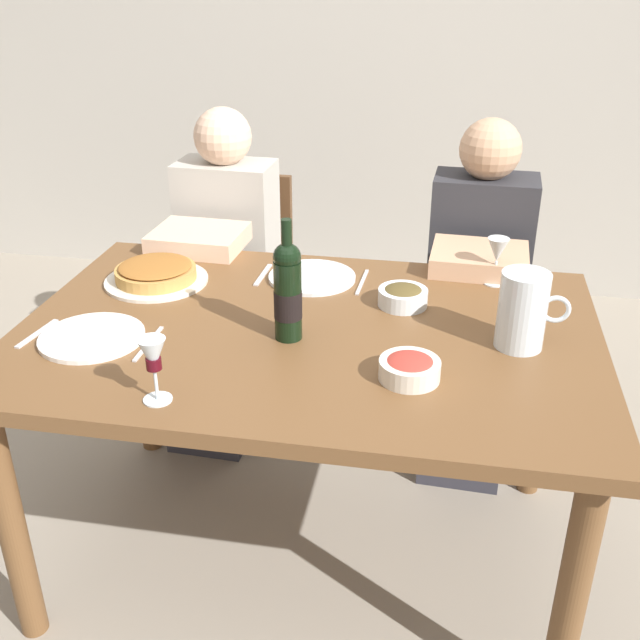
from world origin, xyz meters
TOP-DOWN VIEW (x-y plane):
  - ground_plane at (0.00, 0.00)m, footprint 8.00×8.00m
  - back_wall at (0.00, 2.13)m, footprint 8.00×0.10m
  - dining_table at (0.00, 0.00)m, footprint 1.50×1.00m
  - wine_bottle at (-0.04, -0.06)m, footprint 0.07×0.07m
  - water_pitcher at (0.53, 0.00)m, footprint 0.17×0.12m
  - baked_tart at (-0.49, 0.21)m, footprint 0.30×0.30m
  - salad_bowl at (0.28, -0.21)m, footprint 0.14×0.14m
  - olive_bowl at (0.23, 0.18)m, footprint 0.14×0.14m
  - wine_glass_left_diner at (0.48, 0.38)m, footprint 0.06×0.06m
  - wine_glass_right_diner at (-0.25, -0.40)m, footprint 0.06×0.06m
  - dinner_plate_left_setting at (-0.05, 0.31)m, footprint 0.26×0.26m
  - dinner_plate_right_setting at (-0.52, -0.16)m, footprint 0.26×0.26m
  - fork_left_setting at (-0.20, 0.31)m, footprint 0.02×0.16m
  - knife_left_setting at (0.10, 0.31)m, footprint 0.02×0.18m
  - knife_right_setting at (-0.37, -0.16)m, footprint 0.01×0.18m
  - spoon_right_setting at (-0.67, -0.16)m, footprint 0.04×0.16m
  - chair_left at (-0.45, 0.90)m, footprint 0.42×0.42m
  - diner_left at (-0.45, 0.67)m, footprint 0.35×0.51m
  - chair_right at (0.45, 0.89)m, footprint 0.42×0.42m
  - diner_right at (0.45, 0.65)m, footprint 0.35×0.51m

SIDE VIEW (x-z plane):
  - ground_plane at x=0.00m, z-range 0.00..0.00m
  - chair_left at x=-0.45m, z-range 0.06..0.93m
  - chair_right at x=0.45m, z-range 0.06..0.93m
  - diner_left at x=-0.45m, z-range 0.04..1.20m
  - diner_right at x=0.45m, z-range 0.04..1.20m
  - dining_table at x=0.00m, z-range 0.29..1.05m
  - fork_left_setting at x=-0.20m, z-range 0.76..0.76m
  - knife_left_setting at x=0.10m, z-range 0.76..0.76m
  - knife_right_setting at x=-0.37m, z-range 0.76..0.76m
  - spoon_right_setting at x=-0.67m, z-range 0.76..0.76m
  - dinner_plate_left_setting at x=-0.05m, z-range 0.76..0.77m
  - dinner_plate_right_setting at x=-0.52m, z-range 0.76..0.77m
  - baked_tart at x=-0.49m, z-range 0.76..0.82m
  - salad_bowl at x=0.28m, z-range 0.76..0.82m
  - olive_bowl at x=0.23m, z-range 0.76..0.82m
  - water_pitcher at x=0.53m, z-range 0.75..0.94m
  - wine_glass_left_diner at x=0.48m, z-range 0.79..0.93m
  - wine_glass_right_diner at x=-0.25m, z-range 0.79..0.94m
  - wine_bottle at x=-0.04m, z-range 0.73..1.05m
  - back_wall at x=0.00m, z-range 0.00..2.80m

